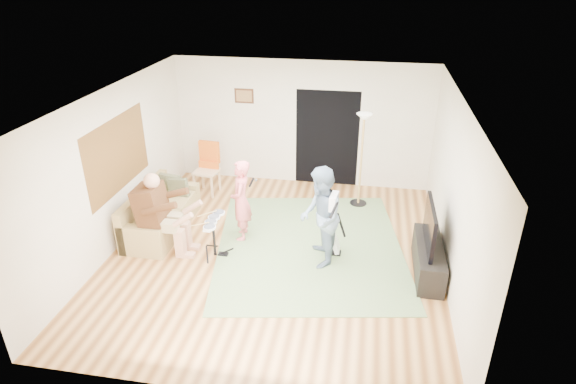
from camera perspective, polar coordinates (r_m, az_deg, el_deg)
The scene contains 19 objects.
floor at distance 8.29m, azimuth -1.51°, elevation -7.26°, with size 6.00×6.00×0.00m, color brown.
walls at distance 7.63m, azimuth -1.63°, elevation 1.25°, with size 5.50×6.00×2.70m, color silver, non-canonical shape.
ceiling at distance 7.17m, azimuth -1.77°, elevation 11.09°, with size 6.00×6.00×0.00m, color white.
window_blinds at distance 8.66m, azimuth -19.52°, elevation 4.23°, with size 2.05×2.05×0.00m, color brown.
doorway at distance 10.42m, azimuth 4.64°, elevation 6.32°, with size 2.10×2.10×0.00m, color black.
picture_frame at distance 10.47m, azimuth -5.22°, elevation 11.27°, with size 0.42×0.03×0.32m, color #3F2314.
area_rug at distance 8.47m, azimuth 2.57°, elevation -6.42°, with size 3.16×3.71×0.02m, color #63814E.
sofa at distance 9.17m, azimuth -15.16°, elevation -2.84°, with size 0.80×1.93×0.78m.
drummer at distance 8.35m, azimuth -14.51°, elevation -3.43°, with size 0.93×0.52×1.44m.
drum_kit at distance 8.18m, azimuth -8.76°, elevation -5.51°, with size 0.39×0.70×0.72m.
singer at distance 8.42m, azimuth -5.59°, elevation -1.01°, with size 0.54×0.35×1.48m, color #E4636B.
microphone at distance 8.21m, azimuth -4.35°, elevation 1.14°, with size 0.06×0.06×0.24m, color black, non-canonical shape.
guitarist at distance 7.65m, azimuth 3.86°, elevation -3.02°, with size 0.82×0.64×1.68m, color slate.
guitar_held at distance 7.50m, azimuth 5.45°, elevation -1.12°, with size 0.12×0.60×0.26m, color white, non-canonical shape.
guitar_spare at distance 8.19m, azimuth 5.65°, elevation -5.97°, with size 0.29×0.26×0.79m.
torchiere_lamp at distance 9.45m, azimuth 8.80°, elevation 5.66°, with size 0.34×0.34×1.91m.
dining_chair at distance 10.35m, azimuth -9.53°, elevation 1.97°, with size 0.51×0.54×1.10m.
tv_cabinet at distance 8.01m, azimuth 16.29°, elevation -7.63°, with size 0.40×1.40×0.50m, color black.
television at distance 7.69m, azimuth 16.47°, elevation -3.88°, with size 0.06×1.09×0.68m, color black.
Camera 1 is at (1.40, -6.79, 4.55)m, focal length 30.00 mm.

